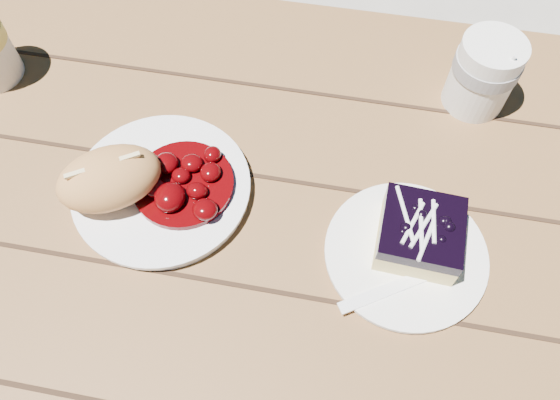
% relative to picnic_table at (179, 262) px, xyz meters
% --- Properties ---
extents(ground, '(60.00, 60.00, 0.00)m').
position_rel_picnic_table_xyz_m(ground, '(0.00, 0.00, -0.59)').
color(ground, '#9B968C').
rests_on(ground, ground).
extents(picnic_table, '(2.00, 1.55, 0.75)m').
position_rel_picnic_table_xyz_m(picnic_table, '(0.00, 0.00, 0.00)').
color(picnic_table, brown).
rests_on(picnic_table, ground).
extents(main_plate, '(0.23, 0.23, 0.02)m').
position_rel_picnic_table_xyz_m(main_plate, '(-0.00, 0.03, 0.17)').
color(main_plate, white).
rests_on(main_plate, picnic_table).
extents(goulash_stew, '(0.13, 0.13, 0.04)m').
position_rel_picnic_table_xyz_m(goulash_stew, '(0.03, 0.04, 0.20)').
color(goulash_stew, '#500205').
rests_on(goulash_stew, main_plate).
extents(bread_roll, '(0.16, 0.15, 0.07)m').
position_rel_picnic_table_xyz_m(bread_roll, '(-0.06, 0.01, 0.21)').
color(bread_roll, '#C2874A').
rests_on(bread_roll, main_plate).
extents(dessert_plate, '(0.20, 0.20, 0.01)m').
position_rel_picnic_table_xyz_m(dessert_plate, '(0.32, -0.00, 0.17)').
color(dessert_plate, white).
rests_on(dessert_plate, picnic_table).
extents(blueberry_cake, '(0.10, 0.10, 0.06)m').
position_rel_picnic_table_xyz_m(blueberry_cake, '(0.33, 0.01, 0.20)').
color(blueberry_cake, '#F6DF86').
rests_on(blueberry_cake, dessert_plate).
extents(fork_dessert, '(0.15, 0.11, 0.00)m').
position_rel_picnic_table_xyz_m(fork_dessert, '(0.30, -0.06, 0.17)').
color(fork_dessert, white).
rests_on(fork_dessert, dessert_plate).
extents(coffee_cup, '(0.09, 0.09, 0.11)m').
position_rel_picnic_table_xyz_m(coffee_cup, '(0.40, 0.27, 0.22)').
color(coffee_cup, white).
rests_on(coffee_cup, picnic_table).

